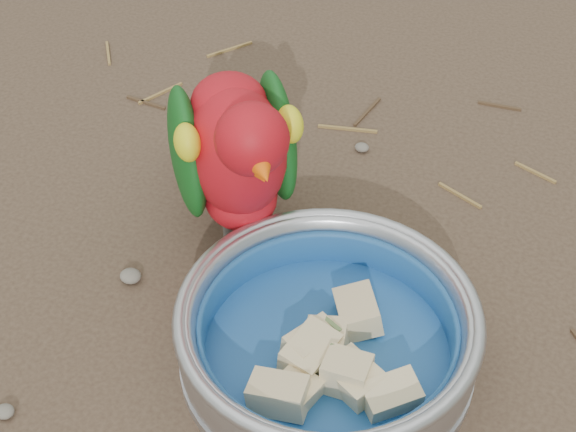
% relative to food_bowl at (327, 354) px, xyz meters
% --- Properties ---
extents(ground, '(60.00, 60.00, 0.00)m').
position_rel_food_bowl_xyz_m(ground, '(-0.07, -0.01, -0.01)').
color(ground, '#4C392B').
extents(food_bowl, '(0.24, 0.24, 0.02)m').
position_rel_food_bowl_xyz_m(food_bowl, '(0.00, 0.00, 0.00)').
color(food_bowl, '#B2B2BA').
rests_on(food_bowl, ground).
extents(bowl_wall, '(0.24, 0.24, 0.04)m').
position_rel_food_bowl_xyz_m(bowl_wall, '(0.00, 0.00, 0.03)').
color(bowl_wall, '#B2B2BA').
rests_on(bowl_wall, food_bowl).
extents(fruit_wedges, '(0.14, 0.14, 0.03)m').
position_rel_food_bowl_xyz_m(fruit_wedges, '(0.00, 0.00, 0.02)').
color(fruit_wedges, beige).
rests_on(fruit_wedges, food_bowl).
extents(lory_parrot, '(0.22, 0.25, 0.19)m').
position_rel_food_bowl_xyz_m(lory_parrot, '(-0.12, 0.11, 0.09)').
color(lory_parrot, '#AF0E18').
rests_on(lory_parrot, ground).
extents(ground_debris, '(0.90, 0.80, 0.01)m').
position_rel_food_bowl_xyz_m(ground_debris, '(-0.04, 0.04, -0.01)').
color(ground_debris, olive).
rests_on(ground_debris, ground).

